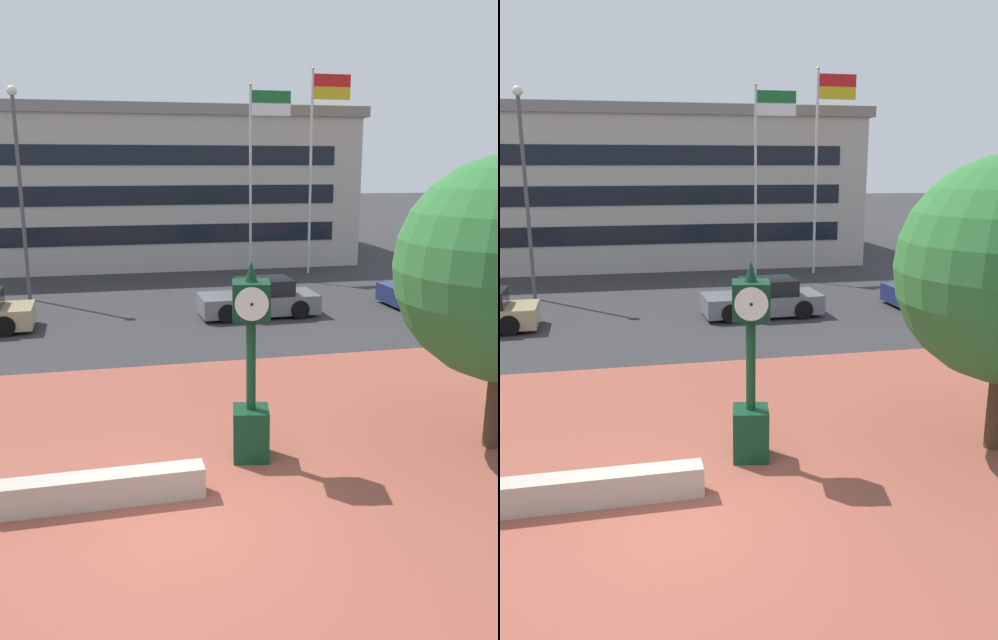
{
  "view_description": "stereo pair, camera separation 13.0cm",
  "coord_description": "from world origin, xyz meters",
  "views": [
    {
      "loc": [
        -0.81,
        -8.08,
        5.06
      ],
      "look_at": [
        1.42,
        2.13,
        2.44
      ],
      "focal_mm": 34.94,
      "sensor_mm": 36.0,
      "label": 1
    },
    {
      "loc": [
        -0.69,
        -8.1,
        5.06
      ],
      "look_at": [
        1.42,
        2.13,
        2.44
      ],
      "focal_mm": 34.94,
      "sensor_mm": 36.0,
      "label": 2
    }
  ],
  "objects": [
    {
      "name": "plaza_brick_paving",
      "position": [
        0.0,
        1.72,
        0.0
      ],
      "size": [
        44.0,
        11.44,
        0.01
      ],
      "primitive_type": "cube",
      "color": "brown",
      "rests_on": "ground"
    },
    {
      "name": "planter_wall",
      "position": [
        -1.2,
        0.78,
        0.25
      ],
      "size": [
        3.2,
        0.44,
        0.5
      ],
      "primitive_type": "cube",
      "rotation": [
        0.0,
        0.0,
        0.01
      ],
      "color": "#ADA393",
      "rests_on": "ground"
    },
    {
      "name": "car_street_mid",
      "position": [
        11.2,
        12.71,
        0.57
      ],
      "size": [
        4.67,
        2.01,
        1.28
      ],
      "rotation": [
        0.0,
        0.0,
        1.62
      ],
      "color": "navy",
      "rests_on": "ground"
    },
    {
      "name": "flagpole_secondary",
      "position": [
        8.54,
        20.22,
        5.63
      ],
      "size": [
        1.87,
        0.14,
        9.29
      ],
      "color": "silver",
      "rests_on": "ground"
    },
    {
      "name": "flagpole_primary",
      "position": [
        5.71,
        20.22,
        5.22
      ],
      "size": [
        1.92,
        0.14,
        8.53
      ],
      "color": "silver",
      "rests_on": "ground"
    },
    {
      "name": "ground_plane",
      "position": [
        0.0,
        0.0,
        0.0
      ],
      "size": [
        200.0,
        200.0,
        0.0
      ],
      "primitive_type": "plane",
      "color": "#2D2D30"
    },
    {
      "name": "civic_building",
      "position": [
        -3.06,
        28.53,
        3.92
      ],
      "size": [
        29.69,
        13.54,
        7.82
      ],
      "color": "#B2ADA3",
      "rests_on": "ground"
    },
    {
      "name": "street_lamp_post",
      "position": [
        -4.06,
        16.65,
        4.68
      ],
      "size": [
        0.36,
        0.36,
        7.8
      ],
      "color": "#4C4C51",
      "rests_on": "ground"
    },
    {
      "name": "street_clock",
      "position": [
        1.39,
        1.83,
        1.54
      ],
      "size": [
        0.73,
        0.77,
        3.52
      ],
      "rotation": [
        0.0,
        0.0,
        -0.18
      ],
      "color": "#0C381E",
      "rests_on": "ground"
    },
    {
      "name": "car_street_far",
      "position": [
        4.0,
        12.25,
        0.57
      ],
      "size": [
        4.06,
        1.89,
        1.28
      ],
      "rotation": [
        0.0,
        0.0,
        1.6
      ],
      "color": "slate",
      "rests_on": "ground"
    }
  ]
}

